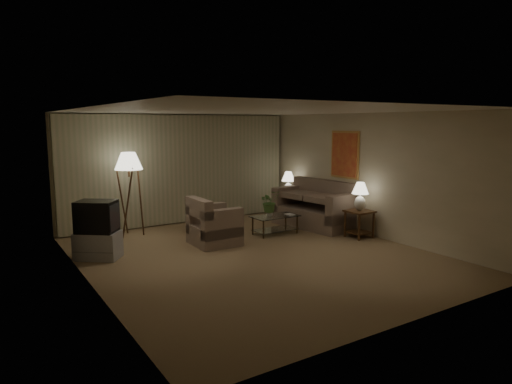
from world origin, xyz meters
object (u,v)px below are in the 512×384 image
ottoman (202,224)px  vase (270,213)px  side_table_far (288,202)px  tv_cabinet (98,245)px  sofa (314,209)px  armchair (214,226)px  side_table_near (359,219)px  table_lamp_near (360,194)px  floor_lamp (130,192)px  crt_tv (97,216)px  table_lamp_far (288,181)px  coffee_table (275,222)px

ottoman → vase: (1.18, -1.01, 0.30)m
side_table_far → ottoman: bearing=-172.7°
vase → tv_cabinet: bearing=176.8°
ottoman → sofa: bearing=-19.6°
armchair → tv_cabinet: armchair is taller
side_table_near → side_table_far: bearing=90.0°
table_lamp_near → tv_cabinet: (-5.20, 1.46, -0.71)m
side_table_far → table_lamp_near: table_lamp_near is taller
table_lamp_near → tv_cabinet: bearing=164.4°
armchair → floor_lamp: floor_lamp is taller
side_table_far → tv_cabinet: 5.33m
sofa → tv_cabinet: 5.05m
sofa → floor_lamp: floor_lamp is taller
sofa → crt_tv: 5.06m
table_lamp_far → vase: size_ratio=3.91×
side_table_far → crt_tv: bearing=-167.6°
side_table_near → vase: (-1.52, 1.25, 0.08)m
sofa → vase: bearing=-93.5°
side_table_far → ottoman: size_ratio=1.03×
table_lamp_near → table_lamp_far: bearing=90.0°
sofa → side_table_far: size_ratio=3.73×
armchair → tv_cabinet: bearing=83.9°
side_table_far → floor_lamp: 4.19m
armchair → side_table_far: 3.24m
table_lamp_far → side_table_far: bearing=0.0°
side_table_far → tv_cabinet: size_ratio=0.66×
sofa → ottoman: bearing=-117.4°
ottoman → table_lamp_near: bearing=-40.0°
crt_tv → vase: (3.68, -0.21, -0.30)m
table_lamp_near → crt_tv: (-5.20, 1.46, -0.17)m
vase → armchair: bearing=-177.9°
floor_lamp → ottoman: 1.75m
floor_lamp → vase: bearing=-31.4°
coffee_table → side_table_far: bearing=44.7°
armchair → ottoman: bearing=-12.0°
table_lamp_near → ottoman: (-2.69, 2.26, -0.77)m
table_lamp_near → crt_tv: 5.40m
side_table_near → table_lamp_near: size_ratio=0.97×
tv_cabinet → floor_lamp: bearing=91.1°
armchair → crt_tv: bearing=83.9°
table_lamp_far → floor_lamp: size_ratio=0.33×
sofa → table_lamp_near: size_ratio=3.63×
coffee_table → sofa: bearing=4.7°
armchair → crt_tv: (-2.28, 0.26, 0.40)m
table_lamp_far → ottoman: 2.82m
table_lamp_near → floor_lamp: bearing=145.4°
tv_cabinet → crt_tv: (0.00, -0.00, 0.54)m
side_table_far → crt_tv: (-5.20, -1.14, 0.39)m
armchair → coffee_table: bearing=-87.7°
crt_tv → vase: size_ratio=5.30×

